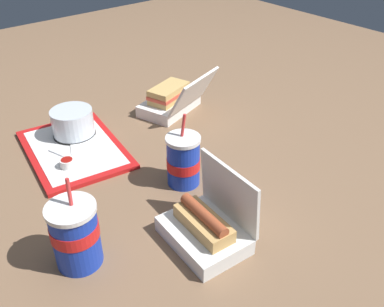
% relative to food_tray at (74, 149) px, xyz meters
% --- Properties ---
extents(ground_plane, '(3.20, 3.20, 0.00)m').
position_rel_food_tray_xyz_m(ground_plane, '(-0.25, -0.17, -0.01)').
color(ground_plane, brown).
extents(food_tray, '(0.40, 0.31, 0.01)m').
position_rel_food_tray_xyz_m(food_tray, '(0.00, 0.00, 0.00)').
color(food_tray, red).
rests_on(food_tray, ground_plane).
extents(cake_container, '(0.13, 0.13, 0.09)m').
position_rel_food_tray_xyz_m(cake_container, '(0.07, -0.04, 0.05)').
color(cake_container, black).
rests_on(cake_container, food_tray).
extents(ketchup_cup, '(0.04, 0.04, 0.02)m').
position_rel_food_tray_xyz_m(ketchup_cup, '(-0.08, 0.06, 0.02)').
color(ketchup_cup, white).
rests_on(ketchup_cup, food_tray).
extents(napkin_stack, '(0.13, 0.13, 0.00)m').
position_rel_food_tray_xyz_m(napkin_stack, '(-0.02, -0.04, 0.01)').
color(napkin_stack, white).
rests_on(napkin_stack, food_tray).
extents(plastic_fork, '(0.11, 0.05, 0.00)m').
position_rel_food_tray_xyz_m(plastic_fork, '(-0.02, 0.05, 0.01)').
color(plastic_fork, white).
rests_on(plastic_fork, food_tray).
extents(clamshell_hotdog_center, '(0.20, 0.16, 0.18)m').
position_rel_food_tray_xyz_m(clamshell_hotdog_center, '(-0.53, -0.06, 0.03)').
color(clamshell_hotdog_center, white).
rests_on(clamshell_hotdog_center, ground_plane).
extents(clamshell_sandwich_right, '(0.26, 0.26, 0.16)m').
position_rel_food_tray_xyz_m(clamshell_sandwich_right, '(0.02, -0.38, 0.04)').
color(clamshell_sandwich_right, white).
rests_on(clamshell_sandwich_right, ground_plane).
extents(soda_cup_left, '(0.10, 0.10, 0.21)m').
position_rel_food_tray_xyz_m(soda_cup_left, '(-0.41, 0.19, 0.07)').
color(soda_cup_left, '#1938B7').
rests_on(soda_cup_left, ground_plane).
extents(soda_cup_front, '(0.09, 0.09, 0.20)m').
position_rel_food_tray_xyz_m(soda_cup_front, '(-0.33, -0.16, 0.06)').
color(soda_cup_front, '#1938B7').
rests_on(soda_cup_front, ground_plane).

